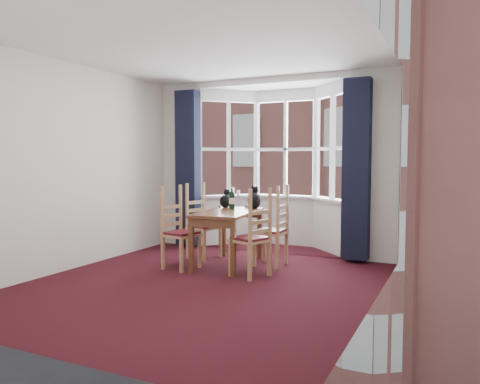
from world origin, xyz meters
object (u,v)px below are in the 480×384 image
Objects in this scene: dining_table at (228,219)px; wine_bottle at (232,199)px; chair_right_far at (277,233)px; chair_left_near at (176,234)px; chair_left_far at (200,227)px; chair_right_near at (255,241)px; cat_left at (225,200)px; candle_tall at (233,191)px; cat_right at (254,199)px; candle_short at (238,193)px.

dining_table is 4.15× the size of wine_bottle.
chair_left_near is at bearing -150.44° from chair_right_far.
chair_right_near is at bearing -31.63° from chair_left_far.
cat_left reaches higher than chair_right_near.
chair_right_far is at bearing -10.17° from cat_left.
chair_right_far is at bearing 23.52° from dining_table.
candle_tall is (-0.68, 1.53, 0.27)m from dining_table.
cat_left reaches higher than chair_right_far.
cat_right reaches higher than dining_table.
wine_bottle is 3.80× the size of candle_short.
dining_table is at bearing -156.48° from chair_right_far.
cat_right is (0.44, 0.07, 0.02)m from cat_left.
cat_right is at bearing 50.18° from chair_left_near.
cat_left is 0.45m from cat_right.
dining_table is at bearing -69.43° from candle_short.
chair_right_near is at bearing -56.85° from candle_tall.
dining_table is 1.46× the size of chair_left_far.
cat_left is (-0.89, 0.16, 0.41)m from chair_right_far.
chair_right_near is 1.00× the size of chair_right_far.
wine_bottle is at bearing -140.23° from cat_right.
candle_tall is at bearing 115.75° from wine_bottle.
wine_bottle reaches higher than dining_table.
candle_short is (0.09, 0.03, -0.02)m from candle_tall.
wine_bottle is (-0.71, 0.01, 0.44)m from chair_right_far.
chair_right_near is 3.09× the size of cat_left.
chair_right_far is at bearing -46.60° from candle_short.
chair_left_far is at bearing -92.99° from candle_short.
chair_left_far is 1.48m from chair_right_near.
candle_tall is at bearing 91.40° from chair_left_far.
chair_left_near and chair_right_far have the same top height.
candle_short is at bearing 111.66° from wine_bottle.
chair_left_near is at bearing -144.68° from dining_table.
chair_left_far reaches higher than dining_table.
candle_tall reaches higher than dining_table.
cat_right reaches higher than chair_left_near.
cat_left is at bearing 15.34° from chair_left_far.
chair_left_far is 1.28m from chair_right_far.
cat_right reaches higher than chair_right_far.
cat_left reaches higher than candle_tall.
dining_table is at bearing -59.03° from cat_left.
chair_right_far is (1.22, 0.69, 0.00)m from chair_left_near.
dining_table is 10.22× the size of candle_tall.
candle_tall reaches higher than chair_right_near.
wine_bottle is at bearing -64.25° from candle_tall.
chair_right_near is 7.00× the size of candle_tall.
candle_short is (-0.58, 1.56, 0.25)m from dining_table.
dining_table is 1.68m from candle_short.
chair_left_far is 10.81× the size of candle_short.
cat_right reaches higher than cat_left.
chair_left_far is at bearing 153.25° from dining_table.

